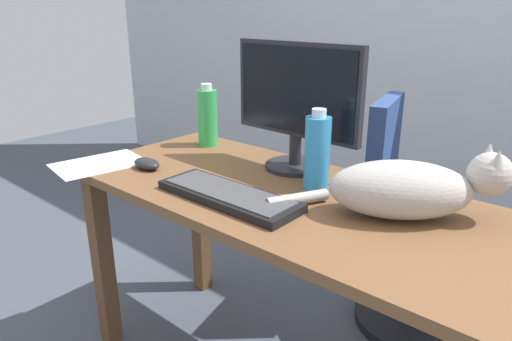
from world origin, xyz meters
The scene contains 9 objects.
desk centered at (0.00, 0.00, 0.62)m, with size 1.64×0.61×0.73m.
office_chair centered at (0.05, 0.62, 0.40)m, with size 0.50×0.48×0.92m.
monitor centered at (-0.22, 0.19, 0.95)m, with size 0.48×0.20×0.42m.
keyboard centered at (-0.20, -0.15, 0.74)m, with size 0.44×0.15×0.03m.
cat centered at (0.23, 0.07, 0.81)m, with size 0.52×0.38×0.20m.
computer_mouse centered at (-0.59, -0.14, 0.74)m, with size 0.11×0.06×0.04m, color #232328.
paper_sheet centered at (-0.76, -0.21, 0.73)m, with size 0.21×0.30×0.00m, color white.
water_bottle centered at (-0.64, 0.20, 0.84)m, with size 0.08×0.08×0.24m.
spray_bottle centered at (-0.06, 0.08, 0.84)m, with size 0.08×0.08×0.24m.
Camera 1 is at (0.65, -1.02, 1.24)m, focal length 32.55 mm.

